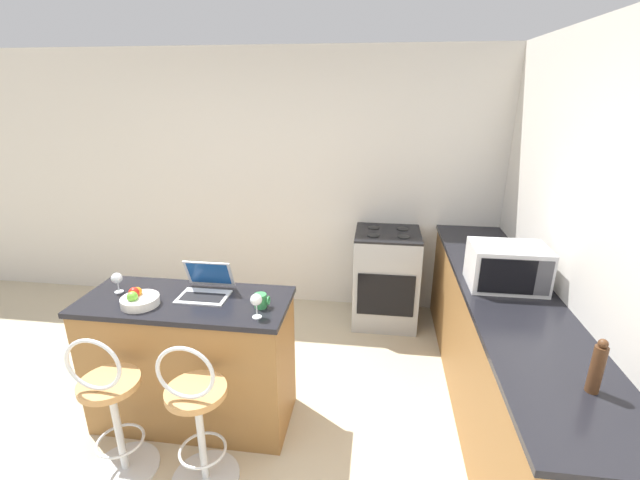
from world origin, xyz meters
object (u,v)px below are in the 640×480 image
(laptop, at_px, (206,286))
(microwave, at_px, (507,267))
(mug_green, at_px, (261,301))
(bar_stool_near, at_px, (112,411))
(pepper_mill, at_px, (597,367))
(bar_stool_far, at_px, (198,419))
(wine_glass_tall, at_px, (117,279))
(stove_range, at_px, (386,277))
(fruit_bowl, at_px, (139,299))
(mug_blue, at_px, (483,253))
(wine_glass_short, at_px, (256,301))

(laptop, xyz_separation_m, microwave, (1.98, 0.39, 0.09))
(laptop, xyz_separation_m, mug_green, (0.41, -0.13, -0.01))
(microwave, xyz_separation_m, mug_green, (-1.57, -0.52, -0.10))
(bar_stool_near, distance_m, pepper_mill, 2.52)
(laptop, height_order, pepper_mill, pepper_mill)
(bar_stool_far, height_order, wine_glass_tall, wine_glass_tall)
(bar_stool_far, relative_size, stove_range, 1.05)
(bar_stool_near, xyz_separation_m, fruit_bowl, (0.01, 0.40, 0.51))
(mug_blue, distance_m, wine_glass_short, 1.92)
(mug_blue, distance_m, fruit_bowl, 2.55)
(stove_range, relative_size, mug_green, 9.84)
(fruit_bowl, bearing_deg, bar_stool_far, -38.47)
(laptop, height_order, microwave, microwave)
(bar_stool_near, bearing_deg, mug_blue, 33.05)
(fruit_bowl, bearing_deg, laptop, 29.79)
(wine_glass_tall, relative_size, fruit_bowl, 0.59)
(pepper_mill, height_order, fruit_bowl, pepper_mill)
(bar_stool_near, bearing_deg, laptop, 58.46)
(mug_blue, relative_size, fruit_bowl, 0.44)
(wine_glass_short, height_order, mug_green, wine_glass_short)
(bar_stool_far, bearing_deg, microwave, 28.40)
(bar_stool_far, bearing_deg, laptop, 103.58)
(bar_stool_near, height_order, microwave, microwave)
(bar_stool_near, xyz_separation_m, laptop, (0.37, 0.60, 0.53))
(laptop, distance_m, wine_glass_short, 0.49)
(mug_green, bearing_deg, bar_stool_far, -118.81)
(bar_stool_far, bearing_deg, fruit_bowl, 141.53)
(stove_range, distance_m, wine_glass_short, 1.98)
(laptop, relative_size, mug_blue, 3.10)
(bar_stool_far, xyz_separation_m, mug_green, (0.26, 0.47, 0.52))
(bar_stool_near, bearing_deg, mug_green, 31.42)
(stove_range, xyz_separation_m, mug_green, (-0.80, -1.59, 0.51))
(laptop, distance_m, pepper_mill, 2.19)
(stove_range, relative_size, fruit_bowl, 4.04)
(pepper_mill, bearing_deg, wine_glass_short, 165.33)
(microwave, relative_size, stove_range, 0.52)
(mug_blue, bearing_deg, bar_stool_near, -146.95)
(mug_green, relative_size, pepper_mill, 0.36)
(bar_stool_far, height_order, microwave, microwave)
(bar_stool_far, relative_size, pepper_mill, 3.68)
(stove_range, xyz_separation_m, wine_glass_tall, (-1.79, -1.52, 0.56))
(mug_blue, bearing_deg, fruit_bowl, -154.31)
(bar_stool_near, xyz_separation_m, stove_range, (1.58, 2.07, 0.01))
(wine_glass_tall, distance_m, fruit_bowl, 0.28)
(bar_stool_far, distance_m, stove_range, 2.32)
(bar_stool_near, xyz_separation_m, bar_stool_far, (0.52, 0.00, 0.00))
(wine_glass_tall, relative_size, wine_glass_short, 0.91)
(bar_stool_far, bearing_deg, pepper_mill, -2.56)
(stove_range, height_order, wine_glass_short, wine_glass_short)
(wine_glass_tall, bearing_deg, wine_glass_short, -11.24)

